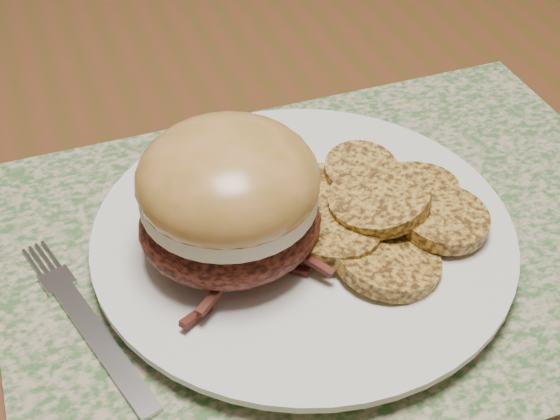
% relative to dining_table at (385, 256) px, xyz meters
% --- Properties ---
extents(dining_table, '(1.50, 0.90, 0.75)m').
position_rel_dining_table_xyz_m(dining_table, '(0.00, 0.00, 0.00)').
color(dining_table, '#582F19').
rests_on(dining_table, ground).
extents(placemat, '(0.45, 0.33, 0.00)m').
position_rel_dining_table_xyz_m(placemat, '(-0.06, -0.05, 0.08)').
color(placemat, '#3B6132').
rests_on(placemat, dining_table).
extents(dinner_plate, '(0.26, 0.26, 0.02)m').
position_rel_dining_table_xyz_m(dinner_plate, '(-0.09, -0.05, 0.09)').
color(dinner_plate, silver).
rests_on(dinner_plate, placemat).
extents(pork_sandwich, '(0.13, 0.13, 0.09)m').
position_rel_dining_table_xyz_m(pork_sandwich, '(-0.14, -0.05, 0.14)').
color(pork_sandwich, black).
rests_on(pork_sandwich, dinner_plate).
extents(roasted_potatoes, '(0.15, 0.16, 0.04)m').
position_rel_dining_table_xyz_m(roasted_potatoes, '(-0.04, -0.06, 0.11)').
color(roasted_potatoes, '#B08533').
rests_on(roasted_potatoes, dinner_plate).
extents(fork, '(0.06, 0.16, 0.00)m').
position_rel_dining_table_xyz_m(fork, '(-0.24, -0.06, 0.09)').
color(fork, '#B4B4BB').
rests_on(fork, placemat).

